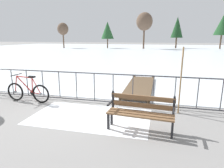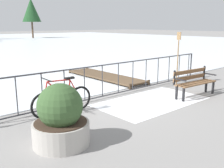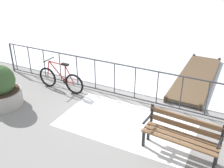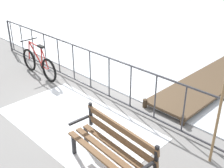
{
  "view_description": "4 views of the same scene",
  "coord_description": "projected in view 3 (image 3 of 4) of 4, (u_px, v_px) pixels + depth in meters",
  "views": [
    {
      "loc": [
        2.45,
        -6.12,
        2.24
      ],
      "look_at": [
        1.08,
        -0.51,
        0.84
      ],
      "focal_mm": 31.03,
      "sensor_mm": 36.0,
      "label": 1
    },
    {
      "loc": [
        -5.23,
        -6.1,
        2.26
      ],
      "look_at": [
        -0.72,
        -0.9,
        0.68
      ],
      "focal_mm": 41.86,
      "sensor_mm": 36.0,
      "label": 2
    },
    {
      "loc": [
        2.83,
        -6.32,
        3.87
      ],
      "look_at": [
        -0.17,
        -0.48,
        0.64
      ],
      "focal_mm": 42.09,
      "sensor_mm": 36.0,
      "label": 3
    },
    {
      "loc": [
        4.58,
        -4.14,
        3.33
      ],
      "look_at": [
        0.59,
        -0.16,
        0.54
      ],
      "focal_mm": 45.46,
      "sensor_mm": 36.0,
      "label": 4
    }
  ],
  "objects": [
    {
      "name": "railing_fence",
      "position": [
        125.0,
        81.0,
        7.66
      ],
      "size": [
        9.06,
        0.06,
        1.07
      ],
      "color": "#38383D",
      "rests_on": "ground"
    },
    {
      "name": "wooden_dock",
      "position": [
        197.0,
        76.0,
        9.01
      ],
      "size": [
        1.1,
        4.11,
        0.2
      ],
      "color": "brown",
      "rests_on": "ground"
    },
    {
      "name": "bicycle_near_railing",
      "position": [
        61.0,
        79.0,
        8.2
      ],
      "size": [
        1.71,
        0.52,
        0.97
      ],
      "color": "black",
      "rests_on": "ground"
    },
    {
      "name": "ground_plane",
      "position": [
        124.0,
        98.0,
        7.91
      ],
      "size": [
        160.0,
        160.0,
        0.0
      ],
      "primitive_type": "plane",
      "color": "gray"
    },
    {
      "name": "snow_patch",
      "position": [
        126.0,
        123.0,
        6.7
      ],
      "size": [
        3.4,
        1.9,
        0.01
      ],
      "primitive_type": "cube",
      "color": "white",
      "rests_on": "ground"
    },
    {
      "name": "planter_with_shrub",
      "position": [
        1.0,
        88.0,
        7.32
      ],
      "size": [
        1.09,
        1.09,
        1.2
      ],
      "color": "#ADA8A0",
      "rests_on": "ground"
    },
    {
      "name": "park_bench",
      "position": [
        182.0,
        133.0,
        5.51
      ],
      "size": [
        1.63,
        0.61,
        0.89
      ],
      "color": "brown",
      "rests_on": "ground"
    }
  ]
}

